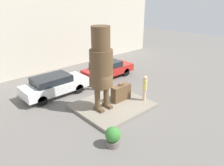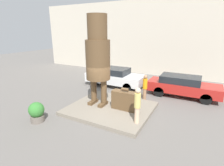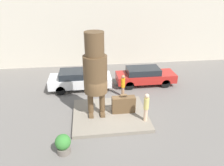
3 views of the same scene
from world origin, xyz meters
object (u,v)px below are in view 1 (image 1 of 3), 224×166
tourist (145,87)px  worker_hivis (102,79)px  giant_suitcase (121,93)px  planter_pot (113,137)px  statue_figure (101,63)px  parked_car_white (54,85)px  parked_car_red (108,69)px

tourist → worker_hivis: size_ratio=1.04×
giant_suitcase → worker_hivis: size_ratio=0.85×
planter_pot → statue_figure: bearing=58.8°
statue_figure → tourist: bearing=-21.0°
tourist → parked_car_white: tourist is taller
statue_figure → giant_suitcase: bearing=0.4°
giant_suitcase → tourist: size_ratio=0.82×
tourist → parked_car_white: 6.39m
parked_car_red → giant_suitcase: bearing=-120.7°
parked_car_white → planter_pot: 7.04m
statue_figure → parked_car_white: statue_figure is taller
giant_suitcase → parked_car_red: 4.83m
statue_figure → tourist: size_ratio=2.88×
tourist → parked_car_red: bearing=75.5°
statue_figure → parked_car_white: bearing=104.7°
tourist → planter_pot: (-4.58, -1.89, -0.64)m
parked_car_white → worker_hivis: size_ratio=2.79×
giant_suitcase → parked_car_white: parked_car_white is taller
parked_car_white → planter_pot: parked_car_white is taller
giant_suitcase → parked_car_red: (2.47, 4.15, 0.06)m
parked_car_white → planter_pot: size_ratio=4.58×
statue_figure → worker_hivis: bearing=49.5°
parked_car_red → tourist: bearing=-104.5°
giant_suitcase → parked_car_white: size_ratio=0.31×
parked_car_red → worker_hivis: 2.74m
statue_figure → worker_hivis: (2.04, 2.39, -2.23)m
parked_car_red → statue_figure: bearing=-134.8°
tourist → worker_hivis: tourist is taller
statue_figure → giant_suitcase: (1.67, 0.01, -2.42)m
parked_car_white → giant_suitcase: bearing=-55.9°
giant_suitcase → parked_car_red: bearing=59.3°
parked_car_red → worker_hivis: size_ratio=2.77×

